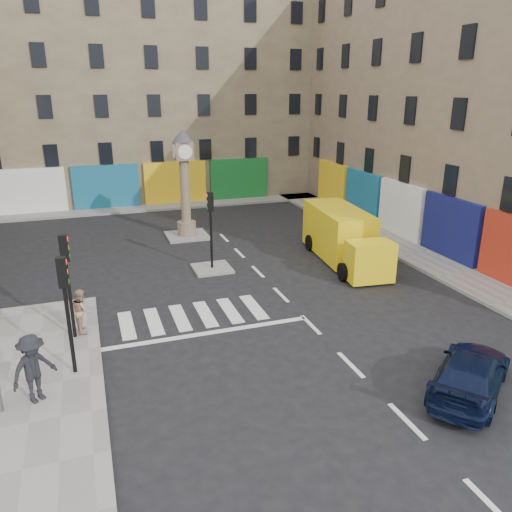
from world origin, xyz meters
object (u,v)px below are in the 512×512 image
navy_sedan (470,373)px  pedestrian_dark (33,369)px  traffic_light_island (211,218)px  yellow_van (343,237)px  traffic_light_left_near (66,297)px  pedestrian_tan (82,310)px  clock_pillar (184,177)px  traffic_light_left_far (67,270)px

navy_sedan → pedestrian_dark: bearing=35.7°
traffic_light_island → yellow_van: (6.63, -0.82, -1.33)m
traffic_light_left_near → navy_sedan: (10.77, -4.63, -2.00)m
traffic_light_island → navy_sedan: traffic_light_island is taller
navy_sedan → pedestrian_tan: size_ratio=2.69×
clock_pillar → pedestrian_dark: 16.85m
clock_pillar → pedestrian_dark: size_ratio=3.06×
traffic_light_left_near → navy_sedan: 11.90m
navy_sedan → traffic_light_island: bearing=-18.3°
traffic_light_island → yellow_van: 6.81m
traffic_light_island → pedestrian_tan: traffic_light_island is taller
pedestrian_tan → traffic_light_left_near: bearing=165.0°
traffic_light_left_far → traffic_light_island: traffic_light_left_far is taller
traffic_light_left_far → clock_pillar: 13.05m
traffic_light_left_far → traffic_light_left_near: bearing=-90.0°
clock_pillar → pedestrian_dark: (-7.27, -15.01, -2.40)m
traffic_light_left_near → pedestrian_dark: (-0.97, -1.21, -1.47)m
navy_sedan → traffic_light_left_far: bearing=18.8°
traffic_light_left_far → traffic_light_island: 8.30m
traffic_light_left_near → traffic_light_island: (6.30, 7.80, -0.03)m
yellow_van → pedestrian_tan: 13.32m
traffic_light_left_near → clock_pillar: 15.19m
traffic_light_left_far → clock_pillar: size_ratio=0.61×
traffic_light_island → clock_pillar: bearing=90.0°
traffic_light_left_far → traffic_light_island: (6.30, 5.40, -0.03)m
yellow_van → pedestrian_tan: size_ratio=4.52×
traffic_light_left_far → pedestrian_tan: bearing=50.1°
traffic_light_island → pedestrian_dark: traffic_light_island is taller
traffic_light_left_near → clock_pillar: clock_pillar is taller
traffic_light_left_far → yellow_van: (12.93, 4.58, -1.36)m
yellow_van → traffic_light_left_far: bearing=-154.5°
clock_pillar → pedestrian_dark: bearing=-115.9°
clock_pillar → pedestrian_tan: bearing=-118.5°
traffic_light_left_far → clock_pillar: bearing=61.1°
traffic_light_left_far → navy_sedan: 13.02m
traffic_light_left_near → yellow_van: size_ratio=0.51×
traffic_light_left_near → clock_pillar: bearing=65.5°
pedestrian_dark → traffic_light_island: bearing=15.0°
pedestrian_tan → pedestrian_dark: 4.17m
clock_pillar → navy_sedan: 19.19m
traffic_light_left_near → traffic_light_island: traffic_light_left_near is taller
clock_pillar → yellow_van: (6.63, -6.82, -2.28)m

